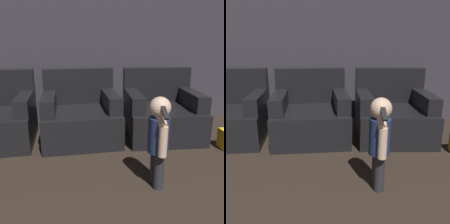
{
  "view_description": "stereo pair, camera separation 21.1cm",
  "coord_description": "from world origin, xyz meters",
  "views": [
    {
      "loc": [
        -0.14,
        0.68,
        1.23
      ],
      "look_at": [
        0.14,
        3.11,
        0.52
      ],
      "focal_mm": 40.0,
      "sensor_mm": 36.0,
      "label": 1
    },
    {
      "loc": [
        0.07,
        0.66,
        1.23
      ],
      "look_at": [
        0.14,
        3.11,
        0.52
      ],
      "focal_mm": 40.0,
      "sensor_mm": 36.0,
      "label": 2
    }
  ],
  "objects": [
    {
      "name": "person_toddler",
      "position": [
        0.47,
        2.54,
        0.47
      ],
      "size": [
        0.17,
        0.32,
        0.79
      ],
      "rotation": [
        0.0,
        0.0,
        -1.55
      ],
      "color": "#28282D",
      "rests_on": "ground_plane"
    },
    {
      "name": "armchair_middle",
      "position": [
        -0.19,
        3.73,
        0.3
      ],
      "size": [
        0.97,
        0.95,
        0.86
      ],
      "rotation": [
        0.0,
        0.0,
        0.07
      ],
      "color": "black",
      "rests_on": "ground_plane"
    },
    {
      "name": "wall_back",
      "position": [
        0.0,
        4.5,
        1.3
      ],
      "size": [
        8.4,
        0.05,
        2.6
      ],
      "color": "#3D3842",
      "rests_on": "ground_plane"
    },
    {
      "name": "armchair_right",
      "position": [
        0.86,
        3.73,
        0.3
      ],
      "size": [
        0.94,
        0.91,
        0.86
      ],
      "rotation": [
        0.0,
        0.0,
        -0.02
      ],
      "color": "black",
      "rests_on": "ground_plane"
    }
  ]
}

